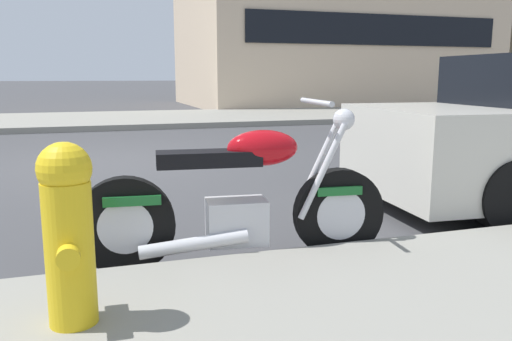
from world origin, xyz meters
TOP-DOWN VIEW (x-y plane):
  - ground_plane at (0.00, 0.00)m, footprint 260.00×260.00m
  - sidewalk_far_curb at (12.00, 7.15)m, footprint 120.00×5.00m
  - parking_stall_stripe at (0.00, -4.05)m, footprint 0.12×2.20m
  - parked_motorcycle at (0.65, -4.57)m, footprint 2.09×0.62m
  - fire_hydrant at (-0.40, -5.43)m, footprint 0.24×0.36m

SIDE VIEW (x-z plane):
  - ground_plane at x=0.00m, z-range 0.00..0.00m
  - parking_stall_stripe at x=0.00m, z-range 0.00..0.01m
  - sidewalk_far_curb at x=12.00m, z-range 0.00..0.14m
  - parked_motorcycle at x=0.65m, z-range -0.13..0.99m
  - fire_hydrant at x=-0.40m, z-range 0.17..1.01m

